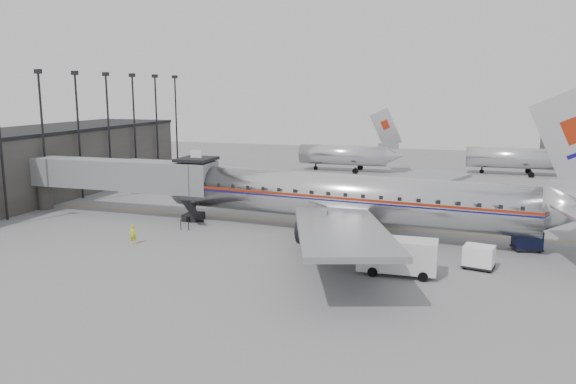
# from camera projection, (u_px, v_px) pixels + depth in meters

# --- Properties ---
(ground) EXTENTS (160.00, 160.00, 0.00)m
(ground) POSITION_uv_depth(u_px,v_px,m) (268.00, 236.00, 51.03)
(ground) COLOR slate
(ground) RESTS_ON ground
(terminal) EXTENTS (12.00, 46.00, 8.00)m
(terminal) POSITION_uv_depth(u_px,v_px,m) (37.00, 164.00, 69.71)
(terminal) COLOR #373532
(terminal) RESTS_ON ground
(apron_line) EXTENTS (60.00, 0.15, 0.01)m
(apron_line) POSITION_uv_depth(u_px,v_px,m) (316.00, 223.00, 55.77)
(apron_line) COLOR gold
(apron_line) RESTS_ON ground
(jet_bridge) EXTENTS (21.00, 6.20, 7.10)m
(jet_bridge) POSITION_uv_depth(u_px,v_px,m) (129.00, 176.00, 58.62)
(jet_bridge) COLOR slate
(jet_bridge) RESTS_ON ground
(floodlight_masts) EXTENTS (0.90, 42.25, 15.25)m
(floodlight_masts) POSITION_uv_depth(u_px,v_px,m) (94.00, 128.00, 69.81)
(floodlight_masts) COLOR black
(floodlight_masts) RESTS_ON ground
(distant_aircraft_near) EXTENTS (16.39, 3.20, 10.26)m
(distant_aircraft_near) POSITION_uv_depth(u_px,v_px,m) (344.00, 154.00, 90.46)
(distant_aircraft_near) COLOR silver
(distant_aircraft_near) RESTS_ON ground
(distant_aircraft_mid) EXTENTS (16.39, 3.20, 10.26)m
(distant_aircraft_mid) POSITION_uv_depth(u_px,v_px,m) (515.00, 157.00, 86.55)
(distant_aircraft_mid) COLOR silver
(distant_aircraft_mid) RESTS_ON ground
(airliner) EXTENTS (42.84, 39.53, 13.56)m
(airliner) POSITION_uv_depth(u_px,v_px,m) (349.00, 197.00, 51.12)
(airliner) COLOR silver
(airliner) RESTS_ON ground
(service_van) EXTENTS (5.61, 2.28, 2.63)m
(service_van) POSITION_uv_depth(u_px,v_px,m) (398.00, 256.00, 40.16)
(service_van) COLOR silver
(service_van) RESTS_ON ground
(baggage_cart_navy) EXTENTS (2.56, 2.18, 1.73)m
(baggage_cart_navy) POSITION_uv_depth(u_px,v_px,m) (527.00, 240.00, 46.25)
(baggage_cart_navy) COLOR black
(baggage_cart_navy) RESTS_ON ground
(baggage_cart_white) EXTENTS (2.53, 2.13, 1.75)m
(baggage_cart_white) POSITION_uv_depth(u_px,v_px,m) (479.00, 257.00, 41.57)
(baggage_cart_white) COLOR white
(baggage_cart_white) RESTS_ON ground
(ramp_worker) EXTENTS (0.70, 0.57, 1.65)m
(ramp_worker) POSITION_uv_depth(u_px,v_px,m) (133.00, 234.00, 48.25)
(ramp_worker) COLOR #C8DA19
(ramp_worker) RESTS_ON ground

